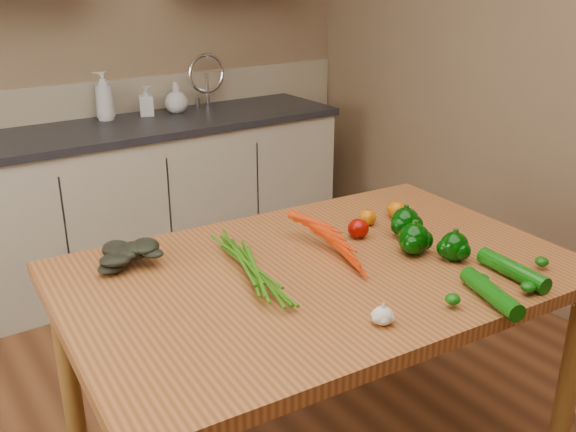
# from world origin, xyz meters

# --- Properties ---
(room) EXTENTS (4.04, 5.04, 2.64)m
(room) POSITION_xyz_m (0.00, 0.17, 1.25)
(room) COLOR brown
(room) RESTS_ON ground
(counter_run) EXTENTS (2.84, 0.64, 1.14)m
(counter_run) POSITION_xyz_m (0.21, 2.19, 0.46)
(counter_run) COLOR #B7B198
(counter_run) RESTS_ON ground
(table) EXTENTS (1.62, 1.10, 0.83)m
(table) POSITION_xyz_m (0.27, 0.27, 0.74)
(table) COLOR #A55D2F
(table) RESTS_ON ground
(soap_bottle_a) EXTENTS (0.13, 0.13, 0.27)m
(soap_bottle_a) POSITION_xyz_m (0.34, 2.36, 1.04)
(soap_bottle_a) COLOR silver
(soap_bottle_a) RESTS_ON counter_run
(soap_bottle_b) EXTENTS (0.10, 0.10, 0.17)m
(soap_bottle_b) POSITION_xyz_m (0.57, 2.34, 0.99)
(soap_bottle_b) COLOR silver
(soap_bottle_b) RESTS_ON counter_run
(soap_bottle_c) EXTENTS (0.17, 0.17, 0.17)m
(soap_bottle_c) POSITION_xyz_m (0.75, 2.31, 0.99)
(soap_bottle_c) COLOR silver
(soap_bottle_c) RESTS_ON counter_run
(carrot_bunch) EXTENTS (0.30, 0.24, 0.08)m
(carrot_bunch) POSITION_xyz_m (0.26, 0.34, 0.87)
(carrot_bunch) COLOR red
(carrot_bunch) RESTS_ON table
(leafy_greens) EXTENTS (0.22, 0.20, 0.11)m
(leafy_greens) POSITION_xyz_m (-0.21, 0.62, 0.89)
(leafy_greens) COLOR black
(leafy_greens) RESTS_ON table
(garlic_bulb) EXTENTS (0.06, 0.06, 0.05)m
(garlic_bulb) POSITION_xyz_m (0.20, -0.09, 0.86)
(garlic_bulb) COLOR silver
(garlic_bulb) RESTS_ON table
(pepper_a) EXTENTS (0.10, 0.10, 0.10)m
(pepper_a) POSITION_xyz_m (0.58, 0.19, 0.89)
(pepper_a) COLOR #022E02
(pepper_a) RESTS_ON table
(pepper_b) EXTENTS (0.10, 0.10, 0.10)m
(pepper_b) POSITION_xyz_m (0.67, 0.31, 0.88)
(pepper_b) COLOR #022E02
(pepper_b) RESTS_ON table
(pepper_c) EXTENTS (0.09, 0.09, 0.09)m
(pepper_c) POSITION_xyz_m (0.66, 0.08, 0.88)
(pepper_c) COLOR #022E02
(pepper_c) RESTS_ON table
(tomato_a) EXTENTS (0.07, 0.07, 0.07)m
(tomato_a) POSITION_xyz_m (0.52, 0.39, 0.87)
(tomato_a) COLOR #8B0902
(tomato_a) RESTS_ON table
(tomato_b) EXTENTS (0.06, 0.06, 0.06)m
(tomato_b) POSITION_xyz_m (0.63, 0.46, 0.86)
(tomato_b) COLOR #BF5B04
(tomato_b) RESTS_ON table
(tomato_c) EXTENTS (0.07, 0.07, 0.07)m
(tomato_c) POSITION_xyz_m (0.76, 0.45, 0.87)
(tomato_c) COLOR #BF5B04
(tomato_c) RESTS_ON table
(zucchini_a) EXTENTS (0.08, 0.25, 0.05)m
(zucchini_a) POSITION_xyz_m (0.70, -0.11, 0.86)
(zucchini_a) COLOR #094907
(zucchini_a) RESTS_ON table
(zucchini_b) EXTENTS (0.12, 0.25, 0.05)m
(zucchini_b) POSITION_xyz_m (0.53, -0.17, 0.86)
(zucchini_b) COLOR #094907
(zucchini_b) RESTS_ON table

